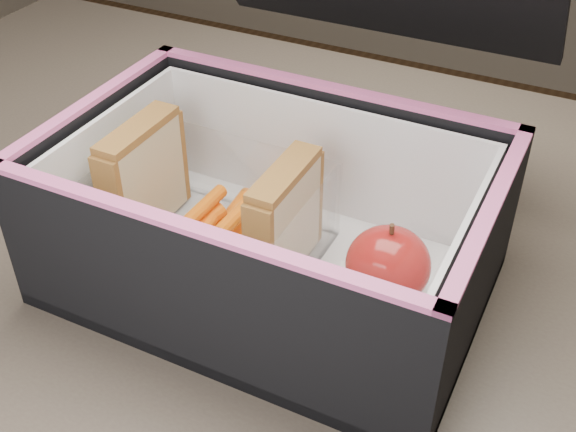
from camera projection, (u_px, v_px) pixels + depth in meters
kitchen_table at (273, 316)px, 0.70m from camera, size 1.20×0.80×0.75m
lunch_bag at (274, 207)px, 0.56m from camera, size 0.34×0.36×0.29m
plastic_tub at (213, 212)px, 0.59m from camera, size 0.18×0.13×0.07m
sandwich_left at (144, 176)px, 0.61m from camera, size 0.02×0.09×0.10m
sandwich_right at (285, 220)px, 0.56m from camera, size 0.02×0.08×0.09m
carrot_sticks at (211, 231)px, 0.60m from camera, size 0.06×0.16×0.03m
paper_napkin at (382, 297)px, 0.56m from camera, size 0.09×0.09×0.01m
red_apple at (388, 265)px, 0.54m from camera, size 0.07×0.07×0.07m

